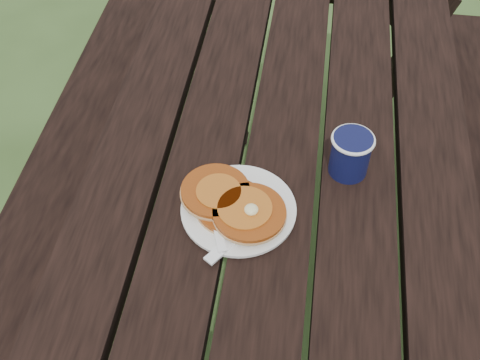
# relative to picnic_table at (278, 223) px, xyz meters

# --- Properties ---
(ground) EXTENTS (60.00, 60.00, 0.00)m
(ground) POSITION_rel_picnic_table_xyz_m (0.00, 0.00, -0.37)
(ground) COLOR #31461E
(ground) RESTS_ON ground
(picnic_table) EXTENTS (1.36, 1.80, 0.75)m
(picnic_table) POSITION_rel_picnic_table_xyz_m (0.00, 0.00, 0.00)
(picnic_table) COLOR black
(picnic_table) RESTS_ON ground
(plate) EXTENTS (0.23, 0.23, 0.01)m
(plate) POSITION_rel_picnic_table_xyz_m (-0.07, -0.27, 0.39)
(plate) COLOR white
(plate) RESTS_ON picnic_table
(pancake_stack) EXTENTS (0.20, 0.17, 0.04)m
(pancake_stack) POSITION_rel_picnic_table_xyz_m (-0.08, -0.27, 0.41)
(pancake_stack) COLOR #994111
(pancake_stack) RESTS_ON plate
(knife) EXTENTS (0.12, 0.16, 0.00)m
(knife) POSITION_rel_picnic_table_xyz_m (-0.05, -0.32, 0.39)
(knife) COLOR white
(knife) RESTS_ON plate
(fork) EXTENTS (0.08, 0.16, 0.01)m
(fork) POSITION_rel_picnic_table_xyz_m (-0.10, -0.32, 0.40)
(fork) COLOR white
(fork) RESTS_ON plate
(coffee_cup) EXTENTS (0.08, 0.08, 0.09)m
(coffee_cup) POSITION_rel_picnic_table_xyz_m (0.13, -0.14, 0.43)
(coffee_cup) COLOR #0D1039
(coffee_cup) RESTS_ON picnic_table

